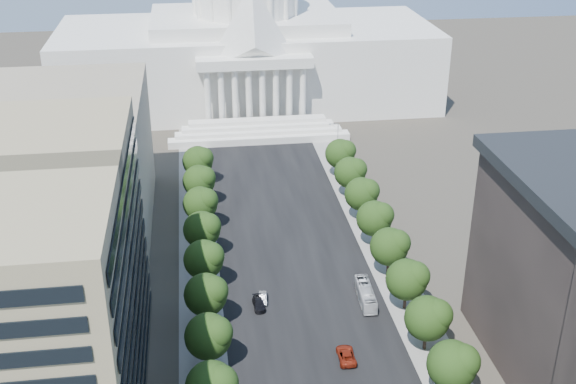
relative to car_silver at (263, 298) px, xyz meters
name	(u,v)px	position (x,y,z in m)	size (l,w,h in m)	color
road_asphalt	(285,236)	(7.47, 24.25, -0.67)	(30.00, 260.00, 0.01)	black
sidewalk_left	(198,242)	(-11.53, 24.25, -0.67)	(8.00, 260.00, 0.02)	gray
sidewalk_right	(371,230)	(26.47, 24.25, -0.67)	(8.00, 260.00, 0.02)	gray
capitol	(247,41)	(7.47, 119.14, 19.34)	(120.00, 56.00, 73.00)	white
office_block_left_far	(56,167)	(-40.53, 34.25, 14.33)	(38.00, 52.00, 30.00)	gray
tree_l_d	(210,335)	(-10.19, -17.94, 5.78)	(7.79, 7.60, 9.97)	#33261C
tree_l_e	(208,294)	(-10.19, -5.94, 5.78)	(7.79, 7.60, 9.97)	#33261C
tree_l_f	(205,259)	(-10.19, 6.06, 5.78)	(7.79, 7.60, 9.97)	#33261C
tree_l_g	(203,229)	(-10.19, 18.06, 5.78)	(7.79, 7.60, 9.97)	#33261C
tree_l_h	(202,203)	(-10.19, 30.06, 5.78)	(7.79, 7.60, 9.97)	#33261C
tree_l_i	(200,180)	(-10.19, 42.06, 5.78)	(7.79, 7.60, 9.97)	#33261C
tree_l_j	(199,160)	(-10.19, 54.06, 5.78)	(7.79, 7.60, 9.97)	#33261C
tree_r_c	(455,364)	(25.81, -29.94, 5.78)	(7.79, 7.60, 9.97)	#33261C
tree_r_d	(430,317)	(25.81, -17.94, 5.78)	(7.79, 7.60, 9.97)	#33261C
tree_r_e	(409,279)	(25.81, -5.94, 5.78)	(7.79, 7.60, 9.97)	#33261C
tree_r_f	(391,246)	(25.81, 6.06, 5.78)	(7.79, 7.60, 9.97)	#33261C
tree_r_g	(376,218)	(25.81, 18.06, 5.78)	(7.79, 7.60, 9.97)	#33261C
tree_r_h	(363,193)	(25.81, 30.06, 5.78)	(7.79, 7.60, 9.97)	#33261C
tree_r_i	(352,172)	(25.81, 42.06, 5.78)	(7.79, 7.60, 9.97)	#33261C
tree_r_j	(341,153)	(25.81, 54.06, 5.78)	(7.79, 7.60, 9.97)	#33261C
streetlight_b	(466,370)	(27.37, -30.75, 5.15)	(2.61, 0.44, 9.00)	gray
streetlight_c	(417,280)	(27.37, -5.75, 5.15)	(2.61, 0.44, 9.00)	gray
streetlight_d	(382,217)	(27.37, 19.25, 5.15)	(2.61, 0.44, 9.00)	gray
streetlight_e	(356,170)	(27.37, 44.25, 5.15)	(2.61, 0.44, 9.00)	gray
streetlight_f	(336,134)	(27.37, 69.25, 5.15)	(2.61, 0.44, 9.00)	gray
car_silver	(263,298)	(0.00, 0.00, 0.00)	(1.42, 4.06, 1.34)	#A0A2A7
car_red	(346,355)	(11.83, -18.72, 0.15)	(2.72, 5.90, 1.64)	maroon
car_dark_b	(259,304)	(-0.96, -1.88, 0.05)	(2.02, 4.98, 1.45)	black
city_bus	(366,294)	(18.92, -2.50, 0.80)	(2.47, 10.57, 2.94)	silver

